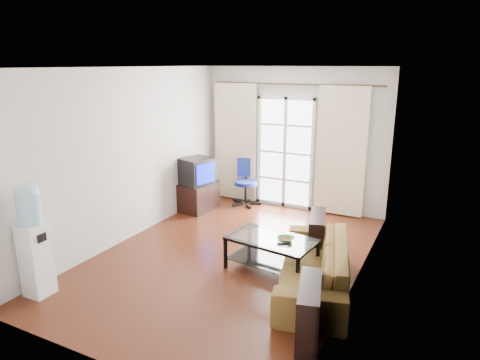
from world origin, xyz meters
name	(u,v)px	position (x,y,z in m)	size (l,w,h in m)	color
floor	(231,256)	(0.00, 0.00, 0.00)	(5.20, 5.20, 0.00)	#532513
ceiling	(230,67)	(0.00, 0.00, 2.70)	(5.20, 5.20, 0.00)	white
wall_back	(294,139)	(0.00, 2.60, 1.35)	(3.60, 0.02, 2.70)	silver
wall_front	(90,230)	(0.00, -2.60, 1.35)	(3.60, 0.02, 2.70)	silver
wall_left	(129,155)	(-1.80, 0.00, 1.35)	(0.02, 5.20, 2.70)	silver
wall_right	(361,183)	(1.80, 0.00, 1.35)	(0.02, 5.20, 2.70)	silver
french_door	(285,153)	(-0.15, 2.54, 1.07)	(1.16, 0.06, 2.15)	white
curtain_rod	(294,84)	(0.00, 2.50, 2.38)	(0.04, 0.04, 3.30)	#4C3F2D
curtain_left	(235,143)	(-1.20, 2.48, 1.20)	(0.90, 0.07, 2.35)	beige
curtain_right	(341,152)	(0.95, 2.48, 1.20)	(0.90, 0.07, 2.35)	beige
radiator	(330,197)	(0.80, 2.50, 0.33)	(0.64, 0.12, 0.64)	#98989B
sofa	(314,265)	(1.35, -0.32, 0.30)	(1.31, 2.21, 0.60)	brown
coffee_table	(271,250)	(0.70, -0.14, 0.30)	(1.24, 0.81, 0.47)	silver
bowl	(285,239)	(0.89, -0.14, 0.50)	(0.26, 0.26, 0.05)	#388430
book	(281,237)	(0.80, -0.05, 0.48)	(0.16, 0.22, 0.02)	maroon
remote	(283,244)	(0.92, -0.27, 0.48)	(0.17, 0.05, 0.02)	black
tv_stand	(199,196)	(-1.52, 1.55, 0.27)	(0.49, 0.74, 0.54)	black
crt_tv	(196,171)	(-1.52, 1.48, 0.79)	(0.65, 0.67, 0.50)	black
task_chair	(246,191)	(-0.86, 2.28, 0.27)	(0.82, 0.82, 0.91)	black
water_cooler	(33,238)	(-1.60, -2.00, 0.75)	(0.31, 0.29, 1.43)	white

